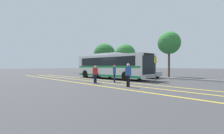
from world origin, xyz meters
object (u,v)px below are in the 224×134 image
at_px(pedestrian_0, 128,74).
at_px(pedestrian_2, 114,72).
at_px(bus_stop_sign, 156,66).
at_px(tree_1, 169,43).
at_px(parked_car_1, 115,72).
at_px(tree_3, 105,54).
at_px(parked_car_0, 92,71).
at_px(parked_car_2, 145,73).
at_px(pedestrian_1, 95,73).
at_px(transit_bus, 112,65).
at_px(tree_0, 125,54).

bearing_deg(pedestrian_0, pedestrian_2, -21.68).
distance_m(bus_stop_sign, tree_1, 9.83).
distance_m(parked_car_1, pedestrian_2, 10.31).
bearing_deg(tree_3, parked_car_0, -73.40).
relative_size(parked_car_1, parked_car_2, 1.11).
height_order(pedestrian_0, bus_stop_sign, bus_stop_sign).
height_order(parked_car_0, pedestrian_1, pedestrian_1).
bearing_deg(parked_car_1, parked_car_0, -94.16).
xyz_separation_m(parked_car_0, pedestrian_2, (14.38, -7.25, 0.27)).
relative_size(transit_bus, pedestrian_1, 6.98).
height_order(parked_car_0, tree_1, tree_1).
bearing_deg(bus_stop_sign, pedestrian_0, 5.96).
bearing_deg(pedestrian_1, parked_car_1, 40.69).
height_order(transit_bus, tree_0, tree_0).
height_order(pedestrian_1, pedestrian_2, pedestrian_2).
distance_m(transit_bus, tree_3, 14.34).
height_order(parked_car_2, tree_1, tree_1).
bearing_deg(pedestrian_1, pedestrian_0, -85.19).
relative_size(pedestrian_1, tree_3, 0.26).
xyz_separation_m(parked_car_1, bus_stop_sign, (10.26, -4.14, 0.86)).
xyz_separation_m(pedestrian_1, tree_1, (-0.47, 13.17, 3.97)).
xyz_separation_m(transit_bus, parked_car_2, (2.05, 3.99, -0.93)).
bearing_deg(parked_car_1, pedestrian_2, 45.67).
bearing_deg(tree_3, tree_0, -8.67).
relative_size(pedestrian_1, bus_stop_sign, 0.65).
relative_size(pedestrian_2, tree_3, 0.27).
bearing_deg(parked_car_1, tree_3, -119.24).
bearing_deg(tree_0, tree_3, 171.33).
distance_m(tree_1, tree_3, 14.53).
relative_size(pedestrian_1, pedestrian_2, 0.96).
relative_size(pedestrian_2, bus_stop_sign, 0.68).
bearing_deg(bus_stop_sign, parked_car_1, -115.39).
bearing_deg(pedestrian_0, tree_3, -29.63).
bearing_deg(parked_car_2, pedestrian_1, -166.82).
bearing_deg(bus_stop_sign, tree_0, -126.13).
relative_size(parked_car_1, tree_1, 0.70).
distance_m(parked_car_1, tree_3, 9.52).
relative_size(parked_car_1, tree_3, 0.73).
bearing_deg(pedestrian_0, bus_stop_sign, -76.28).
height_order(parked_car_1, pedestrian_1, pedestrian_1).
relative_size(pedestrian_1, tree_1, 0.25).
bearing_deg(pedestrian_0, tree_0, -40.04).
distance_m(tree_0, tree_3, 7.08).
height_order(transit_bus, pedestrian_2, transit_bus).
relative_size(pedestrian_2, tree_0, 0.31).
distance_m(transit_bus, pedestrian_0, 8.71).
relative_size(parked_car_1, pedestrian_1, 2.83).
distance_m(parked_car_2, tree_3, 14.65).
bearing_deg(tree_1, tree_3, -179.10).
distance_m(pedestrian_2, bus_stop_sign, 3.94).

